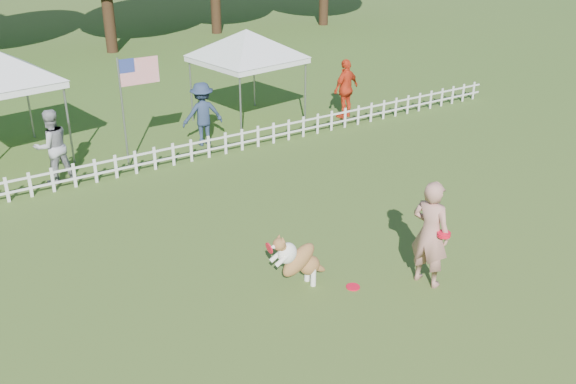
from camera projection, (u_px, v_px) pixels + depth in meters
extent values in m
plane|color=#2D591C|center=(352.00, 289.00, 11.16)|extent=(120.00, 120.00, 0.00)
imported|color=#AA7366|center=(430.00, 234.00, 10.96)|extent=(0.63, 0.80, 1.94)
cylinder|color=red|center=(353.00, 287.00, 11.19)|extent=(0.31, 0.31, 0.02)
imported|color=gray|center=(52.00, 146.00, 15.10)|extent=(0.95, 0.78, 1.78)
imported|color=#222F49|center=(203.00, 114.00, 17.44)|extent=(1.21, 0.81, 1.75)
imported|color=red|center=(346.00, 89.00, 19.67)|extent=(1.14, 0.69, 1.82)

